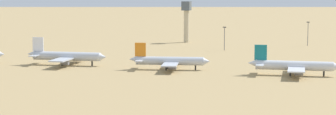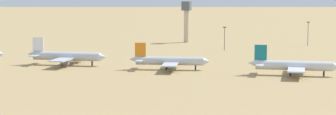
{
  "view_description": "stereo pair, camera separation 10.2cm",
  "coord_description": "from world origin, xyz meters",
  "px_view_note": "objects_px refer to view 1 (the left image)",
  "views": [
    {
      "loc": [
        71.72,
        -253.92,
        35.73
      ],
      "look_at": [
        -0.99,
        -12.29,
        6.0
      ],
      "focal_mm": 66.19,
      "sensor_mm": 36.0,
      "label": 1
    },
    {
      "loc": [
        71.82,
        -253.89,
        35.73
      ],
      "look_at": [
        -0.99,
        -12.29,
        6.0
      ],
      "focal_mm": 66.19,
      "sensor_mm": 36.0,
      "label": 2
    }
  ],
  "objects_px": {
    "parked_jet_white_1": "(66,56)",
    "light_pole_mid": "(224,36)",
    "light_pole_west": "(308,32)",
    "parked_jet_teal_3": "(293,66)",
    "parked_jet_orange_2": "(169,61)",
    "control_tower": "(186,18)"
  },
  "relations": [
    {
      "from": "parked_jet_orange_2",
      "to": "parked_jet_teal_3",
      "type": "height_order",
      "value": "parked_jet_teal_3"
    },
    {
      "from": "parked_jet_orange_2",
      "to": "control_tower",
      "type": "relative_size",
      "value": 1.34
    },
    {
      "from": "parked_jet_orange_2",
      "to": "light_pole_mid",
      "type": "relative_size",
      "value": 2.65
    },
    {
      "from": "parked_jet_teal_3",
      "to": "light_pole_mid",
      "type": "xyz_separation_m",
      "value": [
        -45.16,
        85.28,
        3.7
      ]
    },
    {
      "from": "control_tower",
      "to": "light_pole_west",
      "type": "xyz_separation_m",
      "value": [
        74.13,
        -0.07,
        -7.14
      ]
    },
    {
      "from": "parked_jet_white_1",
      "to": "light_pole_mid",
      "type": "xyz_separation_m",
      "value": [
        54.99,
        82.43,
        3.59
      ]
    },
    {
      "from": "control_tower",
      "to": "light_pole_west",
      "type": "bearing_deg",
      "value": -0.05
    },
    {
      "from": "light_pole_west",
      "to": "light_pole_mid",
      "type": "xyz_separation_m",
      "value": [
        -41.82,
        -39.81,
        -0.63
      ]
    },
    {
      "from": "parked_jet_teal_3",
      "to": "parked_jet_white_1",
      "type": "bearing_deg",
      "value": 173.82
    },
    {
      "from": "parked_jet_orange_2",
      "to": "control_tower",
      "type": "bearing_deg",
      "value": 90.91
    },
    {
      "from": "control_tower",
      "to": "light_pole_west",
      "type": "relative_size",
      "value": 1.8
    },
    {
      "from": "parked_jet_white_1",
      "to": "parked_jet_orange_2",
      "type": "relative_size",
      "value": 1.09
    },
    {
      "from": "parked_jet_orange_2",
      "to": "control_tower",
      "type": "distance_m",
      "value": 126.39
    },
    {
      "from": "light_pole_west",
      "to": "parked_jet_teal_3",
      "type": "bearing_deg",
      "value": -88.47
    },
    {
      "from": "parked_jet_white_1",
      "to": "parked_jet_teal_3",
      "type": "xyz_separation_m",
      "value": [
        100.14,
        -2.85,
        -0.12
      ]
    },
    {
      "from": "parked_jet_white_1",
      "to": "light_pole_mid",
      "type": "relative_size",
      "value": 2.89
    },
    {
      "from": "parked_jet_teal_3",
      "to": "light_pole_mid",
      "type": "distance_m",
      "value": 96.57
    },
    {
      "from": "parked_jet_orange_2",
      "to": "control_tower",
      "type": "height_order",
      "value": "control_tower"
    },
    {
      "from": "parked_jet_white_1",
      "to": "control_tower",
      "type": "distance_m",
      "value": 124.91
    },
    {
      "from": "light_pole_west",
      "to": "light_pole_mid",
      "type": "bearing_deg",
      "value": -136.41
    },
    {
      "from": "parked_jet_white_1",
      "to": "parked_jet_teal_3",
      "type": "height_order",
      "value": "parked_jet_white_1"
    },
    {
      "from": "parked_jet_teal_3",
      "to": "light_pole_mid",
      "type": "relative_size",
      "value": 2.8
    }
  ]
}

